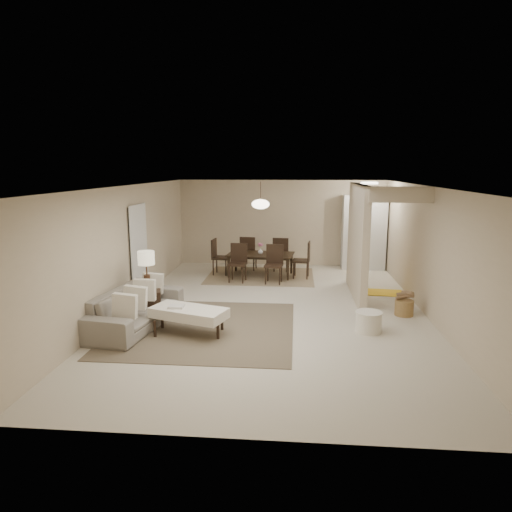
# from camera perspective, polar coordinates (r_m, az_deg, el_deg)

# --- Properties ---
(floor) EXTENTS (9.00, 9.00, 0.00)m
(floor) POSITION_cam_1_polar(r_m,az_deg,el_deg) (9.33, 2.16, -6.81)
(floor) COLOR beige
(floor) RESTS_ON ground
(ceiling) EXTENTS (9.00, 9.00, 0.00)m
(ceiling) POSITION_cam_1_polar(r_m,az_deg,el_deg) (8.89, 2.28, 8.71)
(ceiling) COLOR white
(ceiling) RESTS_ON back_wall
(back_wall) EXTENTS (6.00, 0.00, 6.00)m
(back_wall) POSITION_cam_1_polar(r_m,az_deg,el_deg) (13.48, 3.17, 4.15)
(back_wall) COLOR #C6B395
(back_wall) RESTS_ON floor
(left_wall) EXTENTS (0.00, 9.00, 9.00)m
(left_wall) POSITION_cam_1_polar(r_m,az_deg,el_deg) (9.65, -15.87, 1.01)
(left_wall) COLOR #C6B395
(left_wall) RESTS_ON floor
(right_wall) EXTENTS (0.00, 9.00, 9.00)m
(right_wall) POSITION_cam_1_polar(r_m,az_deg,el_deg) (9.38, 20.85, 0.43)
(right_wall) COLOR #C6B395
(right_wall) RESTS_ON floor
(partition) EXTENTS (0.15, 2.50, 2.50)m
(partition) POSITION_cam_1_polar(r_m,az_deg,el_deg) (10.34, 12.58, 1.82)
(partition) COLOR #C6B395
(partition) RESTS_ON floor
(doorway) EXTENTS (0.04, 0.90, 2.04)m
(doorway) POSITION_cam_1_polar(r_m,az_deg,el_deg) (10.23, -14.47, 0.33)
(doorway) COLOR black
(doorway) RESTS_ON floor
(pantry_cabinet) EXTENTS (1.20, 0.55, 2.10)m
(pantry_cabinet) POSITION_cam_1_polar(r_m,az_deg,el_deg) (13.29, 13.30, 2.91)
(pantry_cabinet) COLOR silver
(pantry_cabinet) RESTS_ON floor
(flush_light) EXTENTS (0.44, 0.44, 0.05)m
(flush_light) POSITION_cam_1_polar(r_m,az_deg,el_deg) (12.23, 13.99, 8.84)
(flush_light) COLOR white
(flush_light) RESTS_ON ceiling
(living_rug) EXTENTS (3.20, 3.20, 0.01)m
(living_rug) POSITION_cam_1_polar(r_m,az_deg,el_deg) (8.39, -6.51, -8.90)
(living_rug) COLOR brown
(living_rug) RESTS_ON floor
(sofa) EXTENTS (2.45, 1.25, 0.68)m
(sofa) POSITION_cam_1_polar(r_m,az_deg,el_deg) (8.62, -14.82, -6.32)
(sofa) COLOR gray
(sofa) RESTS_ON floor
(ottoman_bench) EXTENTS (1.43, 0.98, 0.47)m
(ottoman_bench) POSITION_cam_1_polar(r_m,az_deg,el_deg) (8.04, -8.40, -7.07)
(ottoman_bench) COLOR silver
(ottoman_bench) RESTS_ON living_rug
(side_table) EXTENTS (0.59, 0.59, 0.53)m
(side_table) POSITION_cam_1_polar(r_m,az_deg,el_deg) (9.13, -13.32, -5.76)
(side_table) COLOR black
(side_table) RESTS_ON floor
(table_lamp) EXTENTS (0.32, 0.32, 0.76)m
(table_lamp) POSITION_cam_1_polar(r_m,az_deg,el_deg) (8.93, -13.56, -0.66)
(table_lamp) COLOR #4D3221
(table_lamp) RESTS_ON side_table
(round_pouf) EXTENTS (0.47, 0.47, 0.36)m
(round_pouf) POSITION_cam_1_polar(r_m,az_deg,el_deg) (8.35, 13.90, -8.00)
(round_pouf) COLOR silver
(round_pouf) RESTS_ON floor
(wicker_basket) EXTENTS (0.40, 0.40, 0.30)m
(wicker_basket) POSITION_cam_1_polar(r_m,az_deg,el_deg) (9.44, 18.02, -6.17)
(wicker_basket) COLOR brown
(wicker_basket) RESTS_ON floor
(dining_rug) EXTENTS (2.80, 2.10, 0.01)m
(dining_rug) POSITION_cam_1_polar(r_m,az_deg,el_deg) (12.19, 0.56, -2.51)
(dining_rug) COLOR #837151
(dining_rug) RESTS_ON floor
(dining_table) EXTENTS (1.81, 1.13, 0.61)m
(dining_table) POSITION_cam_1_polar(r_m,az_deg,el_deg) (12.12, 0.56, -1.14)
(dining_table) COLOR black
(dining_table) RESTS_ON dining_rug
(dining_chairs) EXTENTS (2.62, 2.00, 0.97)m
(dining_chairs) POSITION_cam_1_polar(r_m,az_deg,el_deg) (12.09, 0.56, -0.31)
(dining_chairs) COLOR black
(dining_chairs) RESTS_ON dining_rug
(vase) EXTENTS (0.17, 0.17, 0.14)m
(vase) POSITION_cam_1_polar(r_m,az_deg,el_deg) (12.05, 0.56, 0.61)
(vase) COLOR white
(vase) RESTS_ON dining_table
(yellow_mat) EXTENTS (1.05, 0.70, 0.01)m
(yellow_mat) POSITION_cam_1_polar(r_m,az_deg,el_deg) (10.99, 15.33, -4.41)
(yellow_mat) COLOR yellow
(yellow_mat) RESTS_ON floor
(pendant_light) EXTENTS (0.46, 0.46, 0.71)m
(pendant_light) POSITION_cam_1_polar(r_m,az_deg,el_deg) (11.89, 0.57, 6.50)
(pendant_light) COLOR #4D3221
(pendant_light) RESTS_ON ceiling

